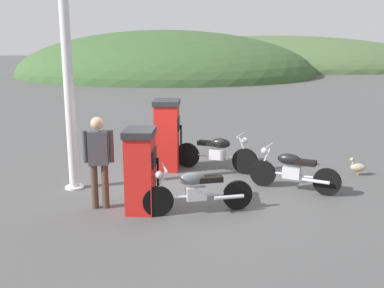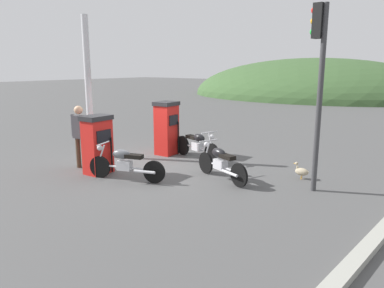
{
  "view_description": "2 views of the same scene",
  "coord_description": "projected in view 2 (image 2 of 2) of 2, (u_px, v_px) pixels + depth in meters",
  "views": [
    {
      "loc": [
        1.48,
        -9.33,
        3.2
      ],
      "look_at": [
        0.29,
        -0.05,
        0.99
      ],
      "focal_mm": 43.57,
      "sensor_mm": 36.0,
      "label": 1
    },
    {
      "loc": [
        7.28,
        -7.3,
        2.8
      ],
      "look_at": [
        1.23,
        0.47,
        0.71
      ],
      "focal_mm": 34.52,
      "sensor_mm": 36.0,
      "label": 2
    }
  ],
  "objects": [
    {
      "name": "ground_plane",
      "position": [
        148.0,
        165.0,
        10.59
      ],
      "size": [
        120.0,
        120.0,
        0.0
      ],
      "primitive_type": "plane",
      "color": "#4C4C4C"
    },
    {
      "name": "fuel_pump_near",
      "position": [
        98.0,
        144.0,
        9.67
      ],
      "size": [
        0.6,
        0.78,
        1.54
      ],
      "color": "red",
      "rests_on": "ground"
    },
    {
      "name": "fuel_pump_far",
      "position": [
        167.0,
        128.0,
        11.76
      ],
      "size": [
        0.66,
        0.73,
        1.7
      ],
      "color": "red",
      "rests_on": "ground"
    },
    {
      "name": "motorcycle_near_pump",
      "position": [
        125.0,
        163.0,
        9.12
      ],
      "size": [
        1.95,
        0.87,
        0.92
      ],
      "color": "black",
      "rests_on": "ground"
    },
    {
      "name": "motorcycle_far_pump",
      "position": [
        197.0,
        145.0,
        11.16
      ],
      "size": [
        2.02,
        0.8,
        0.95
      ],
      "color": "black",
      "rests_on": "ground"
    },
    {
      "name": "motorcycle_extra",
      "position": [
        221.0,
        162.0,
        9.19
      ],
      "size": [
        1.84,
        0.85,
        0.92
      ],
      "color": "black",
      "rests_on": "ground"
    },
    {
      "name": "attendant_person",
      "position": [
        80.0,
        132.0,
        10.13
      ],
      "size": [
        0.58,
        0.27,
        1.74
      ],
      "color": "#473828",
      "rests_on": "ground"
    },
    {
      "name": "wandering_duck",
      "position": [
        301.0,
        171.0,
        9.27
      ],
      "size": [
        0.42,
        0.18,
        0.43
      ],
      "color": "tan",
      "rests_on": "ground"
    },
    {
      "name": "roadside_traffic_light",
      "position": [
        319.0,
        67.0,
        7.93
      ],
      "size": [
        0.38,
        0.25,
        4.09
      ],
      "color": "#38383A",
      "rests_on": "ground"
    },
    {
      "name": "canopy_support_pole",
      "position": [
        89.0,
        90.0,
        11.28
      ],
      "size": [
        0.4,
        0.4,
        4.28
      ],
      "color": "silver",
      "rests_on": "ground"
    },
    {
      "name": "distant_hill_secondary",
      "position": [
        313.0,
        95.0,
        35.86
      ],
      "size": [
        24.08,
        19.72,
        7.09
      ],
      "color": "#38562D",
      "rests_on": "ground"
    }
  ]
}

